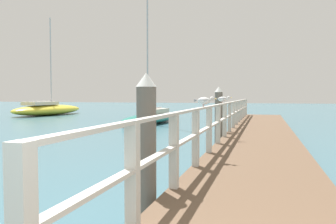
{
  "coord_description": "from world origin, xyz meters",
  "views": [
    {
      "loc": [
        0.16,
        -0.68,
        1.81
      ],
      "look_at": [
        -2.7,
        9.29,
        1.3
      ],
      "focal_mm": 36.34,
      "sensor_mm": 36.0,
      "label": 1
    }
  ],
  "objects_px": {
    "seagull_foreground": "(204,100)",
    "boat_1": "(48,109)",
    "seagull_background": "(223,99)",
    "dock_piling_near": "(146,147)",
    "boat_2": "(150,117)",
    "dock_piling_far": "(219,116)"
  },
  "relations": [
    {
      "from": "seagull_background",
      "to": "boat_2",
      "type": "distance_m",
      "value": 12.15
    },
    {
      "from": "dock_piling_far",
      "to": "boat_1",
      "type": "distance_m",
      "value": 22.75
    },
    {
      "from": "boat_2",
      "to": "boat_1",
      "type": "bearing_deg",
      "value": -23.2
    },
    {
      "from": "dock_piling_near",
      "to": "boat_1",
      "type": "relative_size",
      "value": 0.24
    },
    {
      "from": "seagull_background",
      "to": "boat_1",
      "type": "distance_m",
      "value": 24.37
    },
    {
      "from": "seagull_foreground",
      "to": "boat_2",
      "type": "xyz_separation_m",
      "value": [
        -5.93,
        13.79,
        -1.31
      ]
    },
    {
      "from": "seagull_foreground",
      "to": "boat_1",
      "type": "height_order",
      "value": "boat_1"
    },
    {
      "from": "dock_piling_near",
      "to": "boat_1",
      "type": "bearing_deg",
      "value": 128.13
    },
    {
      "from": "seagull_foreground",
      "to": "seagull_background",
      "type": "bearing_deg",
      "value": -171.45
    },
    {
      "from": "dock_piling_near",
      "to": "boat_1",
      "type": "distance_m",
      "value": 28.33
    },
    {
      "from": "seagull_foreground",
      "to": "seagull_background",
      "type": "distance_m",
      "value": 3.26
    },
    {
      "from": "boat_1",
      "to": "dock_piling_far",
      "type": "bearing_deg",
      "value": -34.29
    },
    {
      "from": "dock_piling_near",
      "to": "seagull_background",
      "type": "relative_size",
      "value": 4.47
    },
    {
      "from": "dock_piling_far",
      "to": "boat_2",
      "type": "relative_size",
      "value": 0.22
    },
    {
      "from": "boat_1",
      "to": "boat_2",
      "type": "relative_size",
      "value": 0.92
    },
    {
      "from": "seagull_foreground",
      "to": "seagull_background",
      "type": "height_order",
      "value": "same"
    },
    {
      "from": "dock_piling_near",
      "to": "seagull_background",
      "type": "distance_m",
      "value": 5.8
    },
    {
      "from": "seagull_foreground",
      "to": "boat_1",
      "type": "distance_m",
      "value": 26.69
    },
    {
      "from": "seagull_background",
      "to": "boat_2",
      "type": "relative_size",
      "value": 0.05
    },
    {
      "from": "dock_piling_far",
      "to": "seagull_background",
      "type": "xyz_separation_m",
      "value": [
        0.39,
        -1.98,
        0.63
      ]
    },
    {
      "from": "dock_piling_near",
      "to": "boat_2",
      "type": "distance_m",
      "value": 17.21
    },
    {
      "from": "seagull_foreground",
      "to": "boat_1",
      "type": "bearing_deg",
      "value": -129.36
    }
  ]
}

